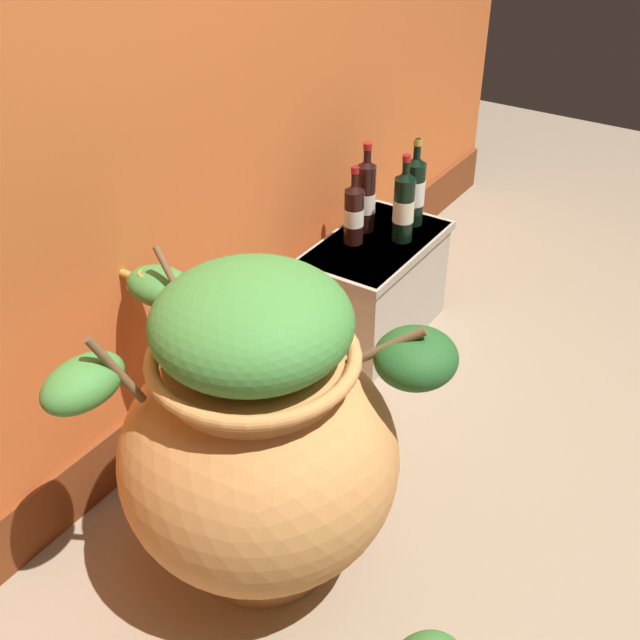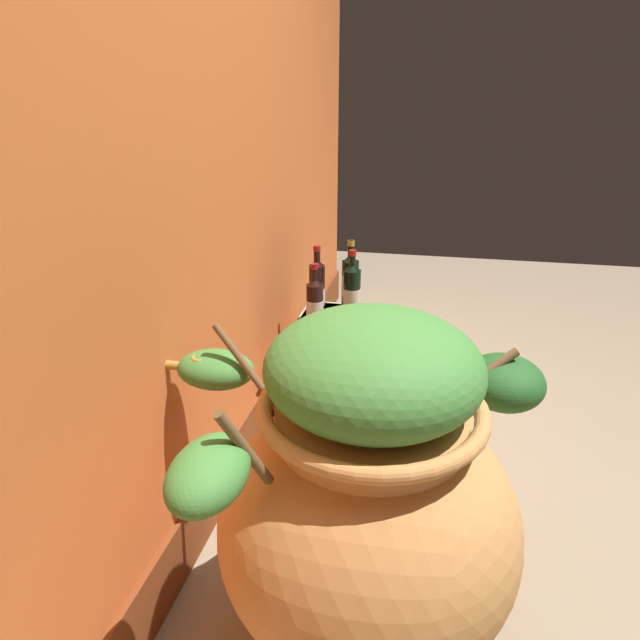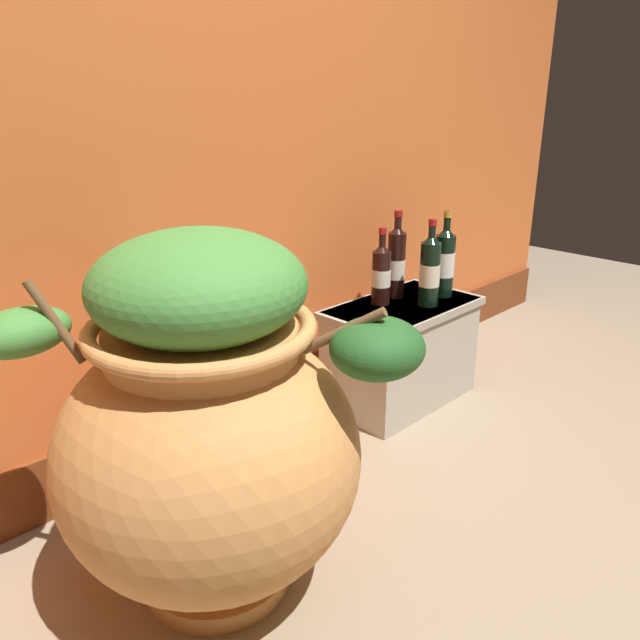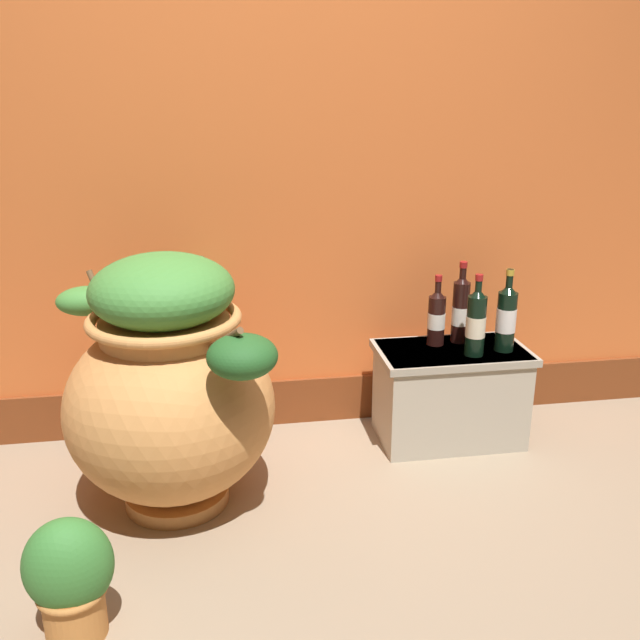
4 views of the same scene
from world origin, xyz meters
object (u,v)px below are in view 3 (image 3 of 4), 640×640
Objects in this scene: wine_bottle_middle at (430,269)px; terracotta_urn at (209,427)px; wine_bottle_back at (396,260)px; wine_bottle_left at (381,272)px; wine_bottle_right at (445,260)px.

terracotta_urn is at bearing -169.21° from wine_bottle_middle.
wine_bottle_back reaches higher than wine_bottle_middle.
wine_bottle_back is (0.11, 0.01, 0.02)m from wine_bottle_left.
terracotta_urn is 1.35m from wine_bottle_right.
terracotta_urn is 1.20m from wine_bottle_middle.
wine_bottle_middle is (0.11, -0.14, 0.02)m from wine_bottle_left.
terracotta_urn is 2.82× the size of wine_bottle_middle.
wine_bottle_right is 0.19m from wine_bottle_back.
wine_bottle_left is 0.11m from wine_bottle_back.
terracotta_urn reaches higher than wine_bottle_middle.
wine_bottle_back reaches higher than wine_bottle_left.
terracotta_urn is at bearing -162.13° from wine_bottle_back.
terracotta_urn is at bearing -169.09° from wine_bottle_right.
wine_bottle_left is at bearing -172.89° from wine_bottle_back.
wine_bottle_middle reaches higher than wine_bottle_left.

